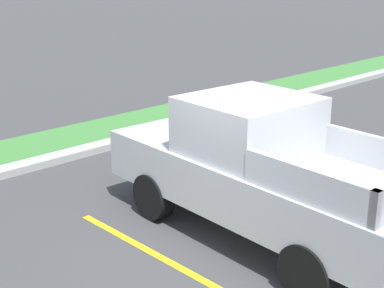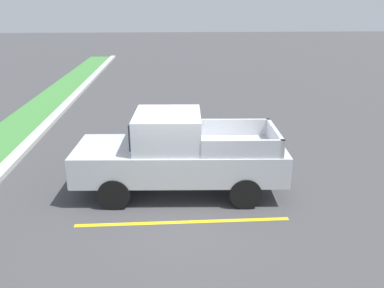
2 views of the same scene
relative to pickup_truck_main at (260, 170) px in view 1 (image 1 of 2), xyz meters
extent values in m
plane|color=#424244|center=(-0.68, 0.03, -1.04)|extent=(120.00, 120.00, 0.00)
cube|color=yellow|center=(-1.55, -0.05, -1.04)|extent=(0.12, 4.80, 0.01)
cube|color=yellow|center=(1.55, -0.05, -1.04)|extent=(0.12, 4.80, 0.01)
cube|color=#B2B2AD|center=(-0.68, 5.03, -0.97)|extent=(56.00, 0.40, 0.15)
cube|color=#42843D|center=(-0.68, 6.13, -1.01)|extent=(56.00, 1.80, 0.06)
cylinder|color=black|center=(-0.77, 1.54, -0.66)|extent=(0.32, 0.77, 0.76)
cylinder|color=black|center=(0.93, 1.45, -0.66)|extent=(0.32, 0.77, 0.76)
cylinder|color=black|center=(-0.93, -1.55, -0.66)|extent=(0.32, 0.77, 0.76)
cylinder|color=black|center=(0.76, -1.64, -0.66)|extent=(0.32, 0.77, 0.76)
cube|color=silver|center=(0.00, -0.05, -0.16)|extent=(2.17, 5.29, 0.76)
cube|color=silver|center=(0.01, 0.25, 0.64)|extent=(1.84, 1.69, 0.84)
cube|color=#2D3842|center=(0.06, 1.07, 0.69)|extent=(1.62, 0.15, 0.63)
cube|color=silver|center=(-0.93, -1.45, 0.44)|extent=(0.20, 1.90, 0.44)
cube|color=silver|center=(0.13, 2.50, -0.40)|extent=(1.81, 0.26, 0.28)
cube|color=orange|center=(3.36, 0.91, -1.02)|extent=(0.36, 0.36, 0.04)
cone|color=orange|center=(3.36, 0.91, -0.72)|extent=(0.28, 0.28, 0.56)
cylinder|color=white|center=(3.36, 0.91, -0.69)|extent=(0.19, 0.19, 0.07)
camera|label=1|loc=(-6.19, -4.98, 2.95)|focal=53.30mm
camera|label=2|loc=(-9.24, 0.25, 3.58)|focal=36.83mm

